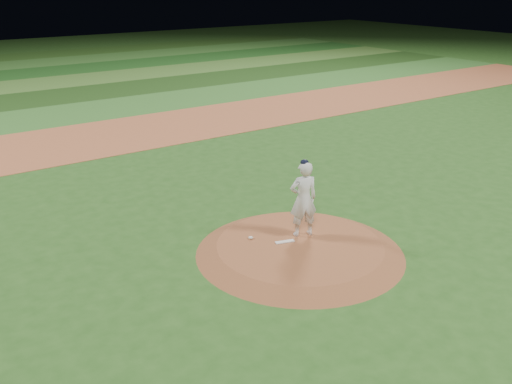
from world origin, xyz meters
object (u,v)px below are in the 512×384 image
pitching_rubber (285,242)px  rosin_bag (251,238)px  pitcher_on_mound (303,199)px  pitchers_mound (300,248)px

pitching_rubber → rosin_bag: (-0.62, 0.69, 0.02)m
pitcher_on_mound → pitching_rubber: bearing=-172.7°
pitchers_mound → pitcher_on_mound: (0.42, 0.41, 1.18)m
pitching_rubber → pitcher_on_mound: 1.25m
pitchers_mound → rosin_bag: size_ratio=43.16×
pitching_rubber → rosin_bag: bearing=148.9°
pitcher_on_mound → pitchers_mound: bearing=-135.8°
rosin_bag → pitching_rubber: bearing=-48.1°
pitchers_mound → rosin_bag: (-0.87, 1.02, 0.16)m
pitchers_mound → pitching_rubber: (-0.25, 0.33, 0.14)m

